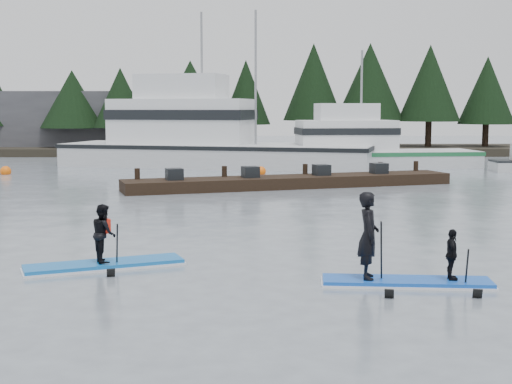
{
  "coord_description": "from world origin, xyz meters",
  "views": [
    {
      "loc": [
        -0.3,
        -15.49,
        3.62
      ],
      "look_at": [
        0.0,
        6.0,
        1.1
      ],
      "focal_mm": 50.0,
      "sensor_mm": 36.0,
      "label": 1
    }
  ],
  "objects_px": {
    "paddleboard_solo": "(104,248)",
    "paddleboard_duo": "(395,254)",
    "fishing_boat_large": "(208,153)",
    "fishing_boat_medium": "(365,158)",
    "floating_dock": "(292,182)"
  },
  "relations": [
    {
      "from": "paddleboard_duo",
      "to": "fishing_boat_large",
      "type": "bearing_deg",
      "value": 105.19
    },
    {
      "from": "floating_dock",
      "to": "paddleboard_duo",
      "type": "bearing_deg",
      "value": -104.37
    },
    {
      "from": "paddleboard_duo",
      "to": "paddleboard_solo",
      "type": "bearing_deg",
      "value": 170.25
    },
    {
      "from": "floating_dock",
      "to": "paddleboard_solo",
      "type": "relative_size",
      "value": 4.29
    },
    {
      "from": "fishing_boat_medium",
      "to": "paddleboard_duo",
      "type": "distance_m",
      "value": 29.97
    },
    {
      "from": "paddleboard_solo",
      "to": "floating_dock",
      "type": "bearing_deg",
      "value": 50.83
    },
    {
      "from": "fishing_boat_medium",
      "to": "paddleboard_solo",
      "type": "distance_m",
      "value": 29.94
    },
    {
      "from": "floating_dock",
      "to": "paddleboard_solo",
      "type": "bearing_deg",
      "value": -125.11
    },
    {
      "from": "fishing_boat_large",
      "to": "floating_dock",
      "type": "relative_size",
      "value": 1.29
    },
    {
      "from": "floating_dock",
      "to": "fishing_boat_medium",
      "type": "bearing_deg",
      "value": 47.67
    },
    {
      "from": "fishing_boat_large",
      "to": "paddleboard_duo",
      "type": "bearing_deg",
      "value": -64.1
    },
    {
      "from": "fishing_boat_medium",
      "to": "fishing_boat_large",
      "type": "bearing_deg",
      "value": 167.66
    },
    {
      "from": "fishing_boat_large",
      "to": "fishing_boat_medium",
      "type": "bearing_deg",
      "value": 9.89
    },
    {
      "from": "paddleboard_solo",
      "to": "paddleboard_duo",
      "type": "distance_m",
      "value": 6.53
    },
    {
      "from": "fishing_boat_large",
      "to": "fishing_boat_medium",
      "type": "xyz_separation_m",
      "value": [
        9.77,
        -1.01,
        -0.27
      ]
    }
  ]
}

